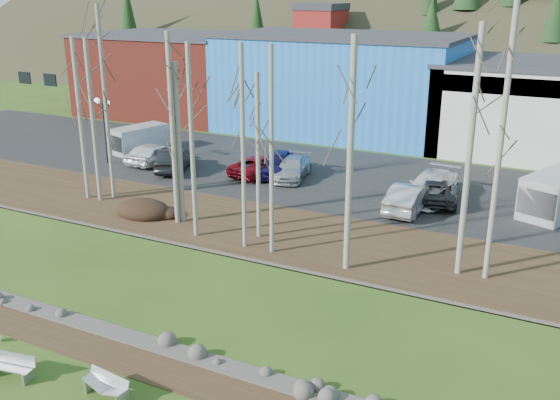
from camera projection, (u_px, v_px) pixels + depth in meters
The scene contains 36 objects.
ground at pixel (61, 383), 19.78m from camera, with size 200.00×200.00×0.00m, color #2B4915.
dirt_strip at pixel (107, 350), 21.54m from camera, with size 80.00×1.80×0.03m, color #382616.
near_bank_rocks at pixel (126, 337), 22.39m from camera, with size 80.00×0.80×0.50m, color #47423D, non-canonical shape.
river at pixel (191, 291), 25.85m from camera, with size 80.00×8.00×0.90m, color black, non-canonical shape.
far_bank_rocks at pixel (241, 255), 29.32m from camera, with size 80.00×0.80×0.46m, color #47423D, non-canonical shape.
far_bank at pixel (273, 231), 31.99m from camera, with size 80.00×7.00×0.15m, color #382616.
parking_lot at pixel (347, 179), 40.86m from camera, with size 80.00×14.00×0.14m, color black.
building_brick at pixel (173, 74), 61.75m from camera, with size 16.32×12.24×7.80m.
building_blue at pixel (342, 83), 53.94m from camera, with size 20.40×12.24×8.30m.
bench_intact at pixel (11, 366), 19.95m from camera, with size 1.70×0.77×0.82m.
bench_damaged at pixel (107, 386), 19.03m from camera, with size 1.69×0.71×0.73m.
dirt_mound at pixel (143, 209), 34.04m from camera, with size 3.23×2.28×0.63m, color black.
birch_0 at pixel (93, 122), 35.07m from camera, with size 0.25×0.25×9.27m.
birch_1 at pixel (106, 105), 35.30m from camera, with size 0.23×0.23×10.98m.
birch_2 at pixel (179, 144), 31.89m from camera, with size 0.29×0.29×8.34m.
birch_3 at pixel (192, 143), 29.76m from camera, with size 0.23×0.23×9.46m.
birch_4 at pixel (173, 131), 31.49m from camera, with size 0.26×0.26×9.82m.
birch_5 at pixel (258, 158), 29.84m from camera, with size 0.21×0.21×8.11m.
birch_6 at pixel (243, 150), 28.44m from camera, with size 0.21×0.21×9.54m.
birch_7 at pixel (350, 158), 26.00m from camera, with size 0.28×0.28×10.05m.
birch_8 at pixel (469, 155), 25.45m from camera, with size 0.26×0.26×10.55m.
birch_9 at pixel (501, 140), 24.77m from camera, with size 0.24×0.24×12.02m.
birch_10 at pixel (80, 120), 35.47m from camera, with size 0.25×0.25×9.27m.
birch_11 at pixel (272, 153), 27.80m from camera, with size 0.21×0.21×9.54m.
street_lamp at pixel (103, 113), 43.11m from camera, with size 1.67×0.84×4.57m.
car_0 at pixel (151, 153), 44.18m from camera, with size 1.69×4.21×1.44m, color white.
car_1 at pixel (175, 159), 42.28m from camera, with size 1.62×4.65×1.53m, color black.
car_2 at pixel (260, 165), 41.22m from camera, with size 2.18×4.73×1.31m, color maroon.
car_3 at pixel (292, 168), 40.57m from camera, with size 1.86×4.57×1.33m, color #A1A5AA.
car_4 at pixel (277, 163), 41.27m from camera, with size 1.86×4.61×1.57m, color #1C1554.
car_5 at pixel (409, 198), 34.48m from camera, with size 1.65×4.72×1.56m, color #BBBABC.
car_6 at pixel (435, 190), 36.06m from camera, with size 2.26×4.90×1.36m, color #272729.
car_7 at pixel (431, 187), 36.36m from camera, with size 2.23×5.49×1.59m, color white.
car_8 at pixel (158, 154), 43.90m from camera, with size 1.69×4.21×1.44m, color white.
van_white at pixel (557, 194), 33.88m from camera, with size 3.92×5.73×2.31m.
van_grey at pixel (137, 139), 47.20m from camera, with size 2.80×4.63×1.89m.
Camera 1 is at (13.84, -11.88, 11.86)m, focal length 40.00 mm.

